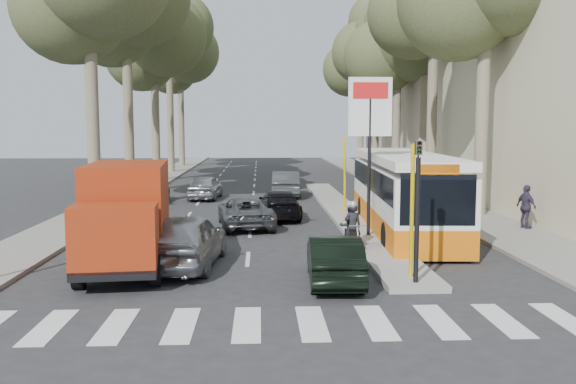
% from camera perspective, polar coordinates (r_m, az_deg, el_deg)
% --- Properties ---
extents(ground, '(120.00, 120.00, 0.00)m').
position_cam_1_polar(ground, '(16.34, -0.73, -7.78)').
color(ground, '#28282B').
rests_on(ground, ground).
extents(sidewalk_right, '(3.20, 70.00, 0.12)m').
position_cam_1_polar(sidewalk_right, '(42.04, 9.89, 0.81)').
color(sidewalk_right, gray).
rests_on(sidewalk_right, ground).
extents(median_left, '(2.40, 64.00, 0.12)m').
position_cam_1_polar(median_left, '(44.65, -12.29, 1.07)').
color(median_left, gray).
rests_on(median_left, ground).
extents(traffic_island, '(1.50, 26.00, 0.16)m').
position_cam_1_polar(traffic_island, '(27.39, 5.30, -1.94)').
color(traffic_island, gray).
rests_on(traffic_island, ground).
extents(building_far, '(11.00, 20.00, 16.00)m').
position_cam_1_polar(building_far, '(52.52, 15.37, 10.41)').
color(building_far, '#B7A88E').
rests_on(building_far, ground).
extents(billboard, '(1.50, 12.10, 5.60)m').
position_cam_1_polar(billboard, '(21.19, 7.65, 5.49)').
color(billboard, yellow).
rests_on(billboard, ground).
extents(traffic_light_island, '(0.16, 0.41, 3.60)m').
position_cam_1_polar(traffic_light_island, '(14.91, 12.04, 0.44)').
color(traffic_light_island, black).
rests_on(traffic_light_island, ground).
extents(tree_l_b, '(7.40, 7.20, 14.88)m').
position_cam_1_polar(tree_l_b, '(37.41, -14.75, 16.99)').
color(tree_l_b, '#6B604C').
rests_on(tree_l_b, ground).
extents(tree_l_c, '(7.40, 7.20, 13.71)m').
position_cam_1_polar(tree_l_c, '(44.97, -12.27, 13.85)').
color(tree_l_c, '#6B604C').
rests_on(tree_l_c, ground).
extents(tree_l_d, '(7.40, 7.20, 15.66)m').
position_cam_1_polar(tree_l_d, '(53.05, -10.95, 14.57)').
color(tree_l_d, '#6B604C').
rests_on(tree_l_d, ground).
extents(tree_l_e, '(7.40, 7.20, 14.49)m').
position_cam_1_polar(tree_l_e, '(60.80, -9.92, 12.52)').
color(tree_l_e, '#6B604C').
rests_on(tree_l_e, ground).
extents(tree_r_c, '(7.40, 7.20, 13.32)m').
position_cam_1_polar(tree_r_c, '(43.42, 10.37, 13.71)').
color(tree_r_c, '#6B604C').
rests_on(tree_r_c, ground).
extents(tree_r_d, '(7.40, 7.20, 14.88)m').
position_cam_1_polar(tree_r_d, '(51.38, 8.45, 14.11)').
color(tree_r_d, '#6B604C').
rests_on(tree_r_d, ground).
extents(tree_r_e, '(7.40, 7.20, 14.10)m').
position_cam_1_polar(tree_r_e, '(59.13, 7.01, 12.41)').
color(tree_r_e, '#6B604C').
rests_on(tree_r_e, ground).
extents(silver_hatchback, '(2.27, 4.69, 1.54)m').
position_cam_1_polar(silver_hatchback, '(17.36, -9.54, -4.43)').
color(silver_hatchback, '#9B9EA2').
rests_on(silver_hatchback, ground).
extents(dark_hatchback, '(1.44, 3.72, 1.21)m').
position_cam_1_polar(dark_hatchback, '(15.52, 4.35, -6.25)').
color(dark_hatchback, black).
rests_on(dark_hatchback, ground).
extents(queue_car_a, '(2.47, 4.49, 1.19)m').
position_cam_1_polar(queue_car_a, '(23.87, -4.01, -1.88)').
color(queue_car_a, '#54585C').
rests_on(queue_car_a, ground).
extents(queue_car_b, '(1.90, 4.26, 1.21)m').
position_cam_1_polar(queue_car_b, '(26.06, -0.84, -1.16)').
color(queue_car_b, black).
rests_on(queue_car_b, ground).
extents(queue_car_c, '(1.85, 3.95, 1.31)m').
position_cam_1_polar(queue_car_c, '(33.31, -7.77, 0.47)').
color(queue_car_c, '#A9ACB2').
rests_on(queue_car_c, ground).
extents(queue_car_d, '(1.67, 4.34, 1.41)m').
position_cam_1_polar(queue_car_d, '(34.13, -0.20, 0.75)').
color(queue_car_d, '#4F5157').
rests_on(queue_car_d, ground).
extents(queue_car_e, '(1.81, 4.31, 1.24)m').
position_cam_1_polar(queue_car_e, '(32.12, -13.00, 0.10)').
color(queue_car_e, black).
rests_on(queue_car_e, ground).
extents(red_truck, '(2.54, 5.60, 2.90)m').
position_cam_1_polar(red_truck, '(17.32, -14.93, -2.02)').
color(red_truck, black).
rests_on(red_truck, ground).
extents(city_bus, '(3.04, 11.35, 2.96)m').
position_cam_1_polar(city_bus, '(23.19, 10.64, 0.19)').
color(city_bus, orange).
rests_on(city_bus, ground).
extents(motorcycle, '(0.73, 1.89, 1.60)m').
position_cam_1_polar(motorcycle, '(19.54, 5.95, -3.31)').
color(motorcycle, black).
rests_on(motorcycle, ground).
extents(pedestrian_near, '(0.74, 1.06, 1.64)m').
position_cam_1_polar(pedestrian_near, '(24.44, 21.40, -1.29)').
color(pedestrian_near, '#372F47').
rests_on(pedestrian_near, sidewalk_right).
extents(pedestrian_far, '(1.37, 0.83, 1.98)m').
position_cam_1_polar(pedestrian_far, '(30.63, 11.99, 0.76)').
color(pedestrian_far, brown).
rests_on(pedestrian_far, sidewalk_right).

